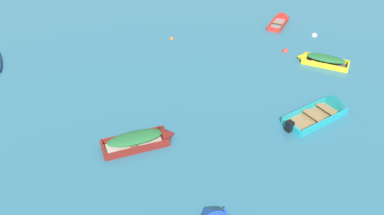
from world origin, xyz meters
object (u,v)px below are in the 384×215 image
Objects in this scene: rowboat_turquoise_center at (329,109)px; rowboat_yellow_near_left at (317,59)px; rowboat_maroon_outer_right at (147,138)px; rowboat_red_midfield_left at (281,20)px; mooring_buoy_outer_edge at (172,39)px; mooring_buoy_midfield at (285,51)px; mooring_buoy_far_field at (314,36)px.

rowboat_turquoise_center is 1.23× the size of rowboat_yellow_near_left.
rowboat_maroon_outer_right reaches higher than rowboat_red_midfield_left.
mooring_buoy_outer_edge is (-8.73, -2.76, -0.16)m from rowboat_red_midfield_left.
rowboat_turquoise_center is 7.17m from mooring_buoy_midfield.
rowboat_maroon_outer_right is 13.19m from mooring_buoy_midfield.
rowboat_maroon_outer_right is 1.27× the size of rowboat_red_midfield_left.
rowboat_yellow_near_left is at bearing -80.85° from rowboat_red_midfield_left.
rowboat_red_midfield_left is (-0.19, 12.02, -0.04)m from rowboat_turquoise_center.
mooring_buoy_outer_edge is 0.72× the size of mooring_buoy_far_field.
rowboat_maroon_outer_right reaches higher than mooring_buoy_outer_edge.
mooring_buoy_midfield is (-0.89, 7.11, -0.19)m from rowboat_turquoise_center.
mooring_buoy_midfield is at bearing -14.98° from mooring_buoy_outer_edge.
rowboat_red_midfield_left is at bearing 90.92° from rowboat_turquoise_center.
rowboat_turquoise_center is 9.63m from mooring_buoy_far_field.
rowboat_maroon_outer_right is 9.48× the size of mooring_buoy_far_field.
rowboat_red_midfield_left is at bearing 128.20° from mooring_buoy_far_field.
mooring_buoy_outer_edge is at bearing 84.34° from rowboat_maroon_outer_right.
mooring_buoy_far_field is (2.02, -2.57, -0.16)m from rowboat_red_midfield_left.
rowboat_turquoise_center is 10.49× the size of mooring_buoy_midfield.
mooring_buoy_midfield reaches higher than mooring_buoy_outer_edge.
rowboat_turquoise_center is at bearing -46.08° from mooring_buoy_outer_edge.
mooring_buoy_midfield is 8.31m from mooring_buoy_outer_edge.
mooring_buoy_midfield is 0.99× the size of mooring_buoy_far_field.
rowboat_yellow_near_left is at bearing -103.42° from mooring_buoy_far_field.
rowboat_yellow_near_left is 8.44× the size of mooring_buoy_far_field.
rowboat_yellow_near_left is 8.56× the size of mooring_buoy_midfield.
rowboat_turquoise_center reaches higher than mooring_buoy_outer_edge.
rowboat_turquoise_center is 12.86m from mooring_buoy_outer_edge.
rowboat_maroon_outer_right is at bearing -95.66° from mooring_buoy_outer_edge.
rowboat_red_midfield_left reaches higher than mooring_buoy_outer_edge.
mooring_buoy_far_field is at bearing 44.76° from rowboat_maroon_outer_right.
mooring_buoy_midfield is at bearing 97.14° from rowboat_turquoise_center.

